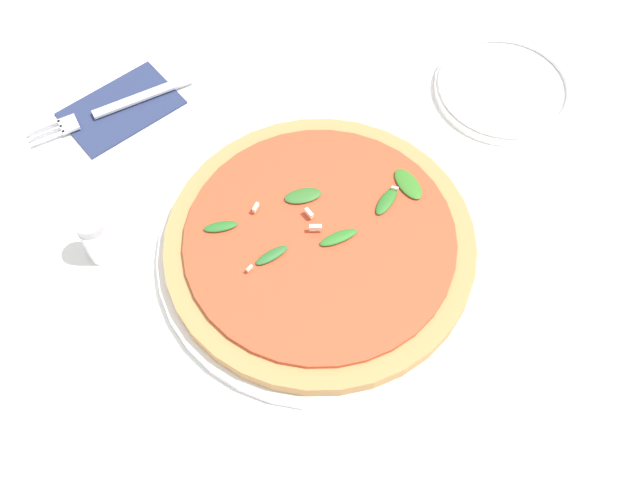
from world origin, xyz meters
The scene contains 6 objects.
ground_plane centered at (0.00, 0.00, 0.00)m, with size 6.00×6.00×0.00m, color white.
pizza_arugula_main centered at (-0.02, 0.04, 0.02)m, with size 0.36×0.36×0.05m.
napkin centered at (-0.03, -0.29, 0.00)m, with size 0.15×0.12×0.01m.
fork centered at (-0.02, -0.29, 0.01)m, with size 0.20×0.10×0.00m.
side_plate_white centered at (-0.35, 0.07, 0.01)m, with size 0.18×0.18×0.02m.
shaker_pepper centered at (0.13, -0.15, 0.03)m, with size 0.03×0.03×0.07m.
Camera 1 is at (0.30, 0.29, 0.72)m, focal length 42.00 mm.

